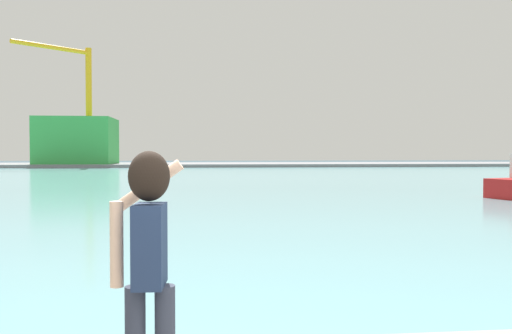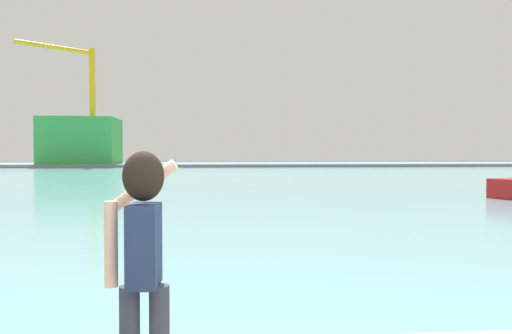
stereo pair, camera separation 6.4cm
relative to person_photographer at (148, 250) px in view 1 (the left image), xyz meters
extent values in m
plane|color=#334751|center=(0.84, 49.20, -1.68)|extent=(220.00, 220.00, 0.00)
cube|color=#6BA8B2|center=(0.84, 51.20, -1.67)|extent=(140.00, 100.00, 0.02)
cube|color=gray|center=(0.84, 91.20, -1.42)|extent=(140.00, 20.00, 0.52)
cube|color=#1E2D4C|center=(0.01, 0.00, 0.03)|extent=(0.22, 0.35, 0.56)
sphere|color=#E0B293|center=(0.01, 0.00, 0.49)|extent=(0.22, 0.22, 0.22)
ellipsoid|color=black|center=(0.01, -0.02, 0.50)|extent=(0.28, 0.26, 0.34)
cylinder|color=#E0B293|center=(-0.21, 0.00, 0.04)|extent=(0.09, 0.09, 0.58)
cylinder|color=#E0B293|center=(-0.03, 0.22, 0.41)|extent=(0.53, 0.11, 0.40)
cube|color=black|center=(-0.02, 0.34, 0.58)|extent=(0.02, 0.07, 0.14)
cube|color=green|center=(-20.58, 88.99, 2.74)|extent=(12.21, 11.36, 7.78)
cylinder|color=yellow|center=(-18.10, 86.37, 8.44)|extent=(1.00, 1.00, 19.18)
cylinder|color=yellow|center=(-22.83, 82.13, 17.23)|extent=(9.92, 9.00, 0.70)
camera|label=1|loc=(0.36, -3.62, 0.66)|focal=37.01mm
camera|label=2|loc=(0.42, -3.63, 0.66)|focal=37.01mm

